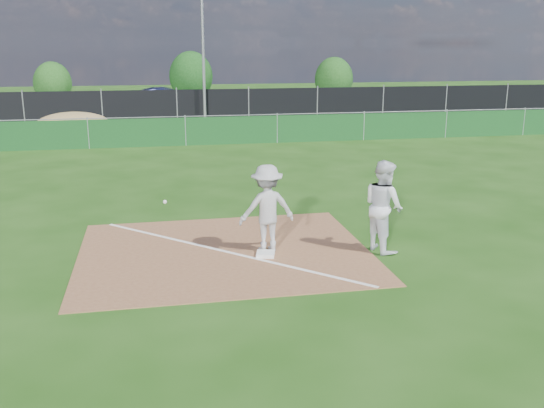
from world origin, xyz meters
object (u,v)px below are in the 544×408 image
(tree_mid, at_px, (191,76))
(first_base, at_px, (266,254))
(car_left, at_px, (67,104))
(tree_right, at_px, (334,79))
(runner, at_px, (383,206))
(car_right, at_px, (253,103))
(light_pole, at_px, (203,48))
(car_mid, at_px, (166,101))
(tree_left, at_px, (53,83))
(play_at_first, at_px, (267,208))

(tree_mid, bearing_deg, first_base, -91.27)
(first_base, bearing_deg, tree_mid, 88.73)
(car_left, bearing_deg, tree_right, -57.07)
(runner, height_order, car_right, runner)
(runner, height_order, car_left, runner)
(light_pole, bearing_deg, car_right, 51.18)
(tree_mid, bearing_deg, runner, -87.03)
(car_left, distance_m, car_mid, 5.94)
(light_pole, height_order, tree_left, light_pole)
(light_pole, relative_size, tree_mid, 2.14)
(play_at_first, height_order, car_mid, play_at_first)
(car_right, xyz_separation_m, tree_right, (6.95, 5.64, 1.05))
(car_mid, distance_m, tree_mid, 7.37)
(play_at_first, height_order, tree_right, tree_right)
(play_at_first, bearing_deg, car_left, 105.22)
(tree_left, bearing_deg, first_base, -75.10)
(first_base, distance_m, runner, 2.66)
(first_base, relative_size, play_at_first, 0.13)
(tree_left, bearing_deg, car_right, -27.83)
(car_left, height_order, tree_left, tree_left)
(car_mid, bearing_deg, play_at_first, -175.53)
(light_pole, bearing_deg, tree_mid, 89.78)
(runner, bearing_deg, tree_right, -29.31)
(tree_left, bearing_deg, light_pole, -49.21)
(play_at_first, distance_m, tree_mid, 33.39)
(first_base, xyz_separation_m, car_left, (-7.19, 27.17, 0.64))
(runner, relative_size, tree_right, 0.58)
(first_base, height_order, tree_right, tree_right)
(runner, distance_m, tree_left, 35.11)
(car_right, height_order, tree_left, tree_left)
(play_at_first, bearing_deg, tree_right, 70.89)
(runner, height_order, tree_mid, tree_mid)
(runner, xyz_separation_m, car_left, (-9.69, 27.22, -0.27))
(light_pole, xyz_separation_m, tree_right, (10.35, 9.86, -2.30))
(play_at_first, relative_size, car_mid, 0.56)
(car_right, distance_m, tree_mid, 8.22)
(runner, bearing_deg, light_pole, -9.72)
(light_pole, height_order, first_base, light_pole)
(play_at_first, height_order, tree_mid, tree_mid)
(runner, distance_m, tree_mid, 33.85)
(first_base, xyz_separation_m, car_mid, (-1.27, 26.75, 0.75))
(tree_mid, bearing_deg, tree_left, -176.60)
(light_pole, height_order, runner, light_pole)
(play_at_first, xyz_separation_m, car_mid, (-1.37, 26.37, -0.12))
(first_base, bearing_deg, car_right, 81.16)
(car_left, height_order, tree_mid, tree_mid)
(runner, bearing_deg, car_right, -17.83)
(car_mid, distance_m, car_right, 5.39)
(play_at_first, distance_m, car_right, 26.29)
(first_base, bearing_deg, runner, -1.06)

